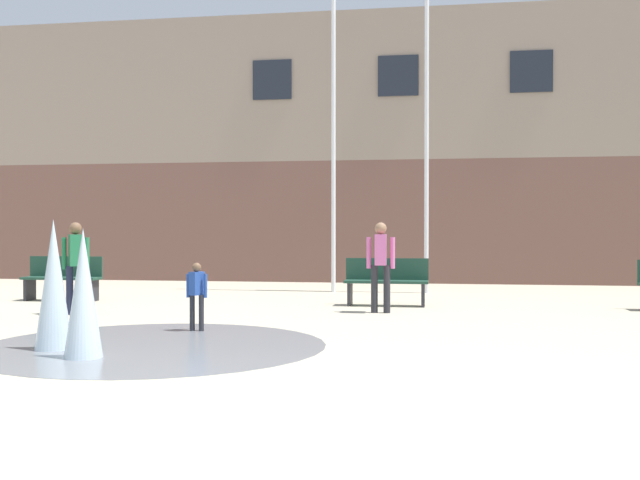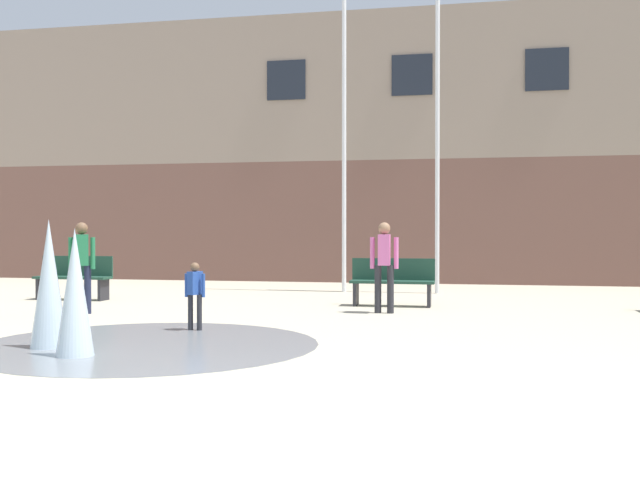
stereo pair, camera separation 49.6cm
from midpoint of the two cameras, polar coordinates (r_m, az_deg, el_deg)
ground_plane at (r=5.47m, az=-3.42°, el=-14.71°), size 100.00×100.00×0.00m
library_building at (r=23.54m, az=8.20°, el=6.36°), size 36.00×6.05×7.50m
splash_fountain at (r=9.47m, az=-16.49°, el=-4.35°), size 4.37×4.37×1.59m
park_bench_center at (r=16.38m, az=-17.41°, el=-2.68°), size 1.60×0.44×0.91m
park_bench_near_trashcan at (r=14.42m, az=6.53°, el=-3.12°), size 1.60×0.44×0.91m
teen_by_trashcan at (r=13.15m, az=6.00°, el=-1.52°), size 0.50×0.35×1.59m
adult_near_bench at (r=13.57m, az=-16.70°, el=-1.47°), size 0.50×0.39×1.59m
child_running at (r=10.97m, az=-8.23°, el=-3.83°), size 0.31×0.24×0.99m
flagpole_left at (r=17.89m, az=2.75°, el=11.27°), size 0.80×0.10×8.93m
flagpole_right at (r=17.72m, az=9.84°, el=11.80°), size 0.80×0.10×9.19m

